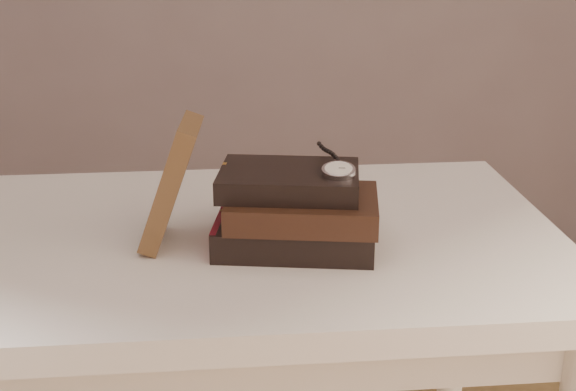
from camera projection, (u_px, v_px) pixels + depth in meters
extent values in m
cube|color=white|center=(221.00, 245.00, 1.16)|extent=(1.00, 0.60, 0.04)
cube|color=white|center=(223.00, 282.00, 1.18)|extent=(0.88, 0.49, 0.08)
cylinder|color=white|center=(452.00, 359.00, 1.57)|extent=(0.05, 0.05, 0.71)
cube|color=black|center=(295.00, 232.00, 1.11)|extent=(0.24, 0.19, 0.04)
cube|color=beige|center=(297.00, 232.00, 1.11)|extent=(0.23, 0.17, 0.03)
cube|color=gold|center=(223.00, 223.00, 1.13)|extent=(0.01, 0.01, 0.04)
cube|color=maroon|center=(221.00, 230.00, 1.11)|extent=(0.03, 0.14, 0.04)
cube|color=black|center=(303.00, 208.00, 1.09)|extent=(0.23, 0.17, 0.04)
cube|color=beige|center=(305.00, 208.00, 1.09)|extent=(0.22, 0.16, 0.03)
cube|color=gold|center=(233.00, 201.00, 1.11)|extent=(0.01, 0.01, 0.04)
cube|color=black|center=(289.00, 180.00, 1.09)|extent=(0.21, 0.16, 0.03)
cube|color=beige|center=(291.00, 181.00, 1.09)|extent=(0.20, 0.15, 0.02)
cube|color=gold|center=(225.00, 174.00, 1.12)|extent=(0.01, 0.01, 0.03)
cube|color=#432C1A|center=(171.00, 183.00, 1.09)|extent=(0.10, 0.12, 0.18)
cylinder|color=silver|center=(339.00, 172.00, 1.06)|extent=(0.05, 0.05, 0.02)
cylinder|color=white|center=(339.00, 169.00, 1.06)|extent=(0.04, 0.04, 0.01)
torus|color=silver|center=(339.00, 169.00, 1.06)|extent=(0.05, 0.05, 0.01)
cylinder|color=silver|center=(339.00, 166.00, 1.08)|extent=(0.01, 0.01, 0.01)
cube|color=black|center=(339.00, 167.00, 1.06)|extent=(0.00, 0.01, 0.00)
cube|color=black|center=(342.00, 168.00, 1.05)|extent=(0.01, 0.00, 0.00)
sphere|color=black|center=(338.00, 160.00, 1.09)|extent=(0.01, 0.01, 0.01)
sphere|color=black|center=(336.00, 157.00, 1.10)|extent=(0.01, 0.01, 0.01)
sphere|color=black|center=(333.00, 154.00, 1.11)|extent=(0.01, 0.01, 0.01)
sphere|color=black|center=(331.00, 153.00, 1.12)|extent=(0.01, 0.01, 0.01)
sphere|color=black|center=(328.00, 151.00, 1.13)|extent=(0.01, 0.01, 0.01)
sphere|color=black|center=(326.00, 150.00, 1.14)|extent=(0.01, 0.01, 0.01)
sphere|color=black|center=(324.00, 149.00, 1.15)|extent=(0.01, 0.01, 0.01)
sphere|color=black|center=(321.00, 146.00, 1.16)|extent=(0.01, 0.01, 0.01)
sphere|color=black|center=(319.00, 144.00, 1.17)|extent=(0.01, 0.01, 0.01)
torus|color=silver|center=(230.00, 185.00, 1.16)|extent=(0.05, 0.02, 0.04)
torus|color=silver|center=(262.00, 186.00, 1.16)|extent=(0.05, 0.02, 0.04)
cylinder|color=silver|center=(246.00, 184.00, 1.16)|extent=(0.01, 0.01, 0.00)
cylinder|color=silver|center=(222.00, 178.00, 1.21)|extent=(0.02, 0.10, 0.02)
cylinder|color=silver|center=(278.00, 179.00, 1.21)|extent=(0.02, 0.10, 0.02)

